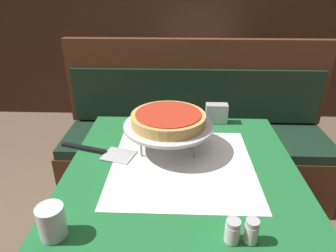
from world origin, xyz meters
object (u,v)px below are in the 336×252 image
at_px(water_glass_near, 52,222).
at_px(deep_dish_pizza, 168,119).
at_px(dining_table_rear, 202,68).
at_px(napkin_holder, 216,113).
at_px(condiment_caddy, 207,54).
at_px(booth_bench, 195,152).
at_px(dining_table_front, 182,186).
at_px(pizza_pan_stand, 168,126).
at_px(pepper_shaker, 251,231).
at_px(salt_shaker, 232,231).
at_px(pizza_server, 100,151).

bearing_deg(water_glass_near, deep_dish_pizza, 58.02).
height_order(dining_table_rear, napkin_holder, napkin_holder).
xyz_separation_m(napkin_holder, condiment_caddy, (0.05, 1.23, -0.00)).
distance_m(dining_table_rear, water_glass_near, 2.10).
distance_m(booth_bench, condiment_caddy, 0.93).
distance_m(dining_table_front, water_glass_near, 0.51).
bearing_deg(pizza_pan_stand, booth_bench, 77.78).
height_order(booth_bench, water_glass_near, booth_bench).
bearing_deg(condiment_caddy, booth_bench, -98.29).
distance_m(water_glass_near, pepper_shaker, 0.51).
bearing_deg(deep_dish_pizza, condiment_caddy, 79.85).
xyz_separation_m(dining_table_front, dining_table_rear, (0.18, 1.68, -0.00)).
xyz_separation_m(dining_table_rear, salt_shaker, (-0.06, -2.02, 0.13)).
distance_m(napkin_holder, condiment_caddy, 1.23).
bearing_deg(pizza_server, napkin_holder, 31.58).
bearing_deg(napkin_holder, dining_table_front, -113.55).
distance_m(salt_shaker, pepper_shaker, 0.05).
relative_size(pizza_server, condiment_caddy, 1.98).
xyz_separation_m(pizza_pan_stand, pepper_shaker, (0.23, -0.46, -0.07)).
bearing_deg(deep_dish_pizza, salt_shaker, -68.48).
bearing_deg(booth_bench, water_glass_near, -110.69).
xyz_separation_m(dining_table_rear, condiment_caddy, (0.03, -0.08, 0.14)).
xyz_separation_m(booth_bench, pizza_server, (-0.42, -0.74, 0.44)).
distance_m(dining_table_front, pepper_shaker, 0.41).
bearing_deg(dining_table_rear, deep_dish_pizza, -98.70).
height_order(dining_table_rear, pepper_shaker, pepper_shaker).
relative_size(deep_dish_pizza, condiment_caddy, 1.80).
relative_size(pizza_pan_stand, deep_dish_pizza, 1.21).
bearing_deg(napkin_holder, water_glass_near, -125.03).
bearing_deg(deep_dish_pizza, pizza_pan_stand, -90.00).
relative_size(pizza_pan_stand, salt_shaker, 5.20).
xyz_separation_m(dining_table_front, salt_shaker, (0.13, -0.35, 0.13)).
bearing_deg(deep_dish_pizza, pizza_server, -172.04).
height_order(salt_shaker, napkin_holder, napkin_holder).
relative_size(pizza_server, pepper_shaker, 4.55).
bearing_deg(pepper_shaker, salt_shaker, 180.00).
distance_m(dining_table_rear, booth_bench, 0.94).
bearing_deg(dining_table_rear, dining_table_front, -96.29).
bearing_deg(deep_dish_pizza, booth_bench, 77.78).
bearing_deg(condiment_caddy, water_glass_near, -105.84).
xyz_separation_m(pizza_server, water_glass_near, (-0.02, -0.42, 0.04)).
bearing_deg(pizza_pan_stand, salt_shaker, -68.48).
height_order(deep_dish_pizza, water_glass_near, deep_dish_pizza).
xyz_separation_m(dining_table_rear, booth_bench, (-0.09, -0.87, -0.34)).
xyz_separation_m(dining_table_rear, pizza_server, (-0.50, -1.60, 0.10)).
bearing_deg(napkin_holder, salt_shaker, -92.83).
relative_size(booth_bench, water_glass_near, 18.53).
distance_m(pizza_server, pepper_shaker, 0.65).
height_order(booth_bench, deep_dish_pizza, booth_bench).
bearing_deg(booth_bench, pizza_pan_stand, -102.22).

